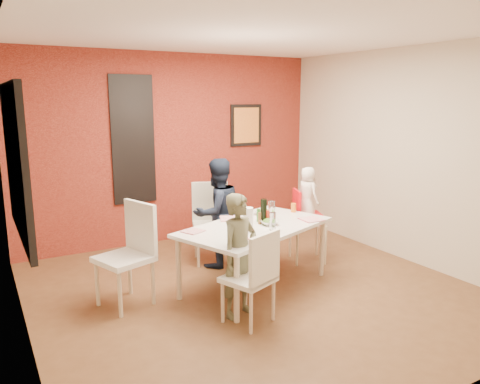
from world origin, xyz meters
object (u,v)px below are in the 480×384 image
dining_table (255,231)px  chair_far (211,217)px  paper_towel_roll (248,219)px  high_chair (305,218)px  wine_bottle (264,211)px  child_near (240,256)px  child_far (217,213)px  chair_left (131,248)px  toddler (307,194)px  chair_near (255,273)px

dining_table → chair_far: 1.06m
dining_table → paper_towel_roll: 0.28m
high_chair → wine_bottle: (-0.86, -0.36, 0.28)m
chair_far → high_chair: (1.01, -0.65, 0.00)m
paper_towel_roll → high_chair: bearing=24.7°
dining_table → child_near: 0.71m
high_chair → child_far: bearing=90.8°
chair_far → wine_bottle: 1.06m
paper_towel_roll → child_near: bearing=-129.6°
chair_left → toddler: bearing=74.0°
chair_left → child_near: 1.14m
wine_bottle → chair_left: bearing=170.7°
dining_table → child_far: bearing=93.6°
high_chair → child_near: size_ratio=0.78×
chair_far → chair_left: (-1.28, -0.77, 0.02)m
chair_near → high_chair: (1.45, 1.16, 0.06)m
dining_table → chair_near: (-0.46, -0.75, -0.14)m
dining_table → child_far: child_far is taller
chair_near → dining_table: bearing=-141.9°
wine_bottle → toddler: bearing=21.7°
child_far → high_chair: bearing=150.5°
child_far → paper_towel_roll: (-0.12, -0.94, 0.15)m
high_chair → child_near: 1.75m
dining_table → high_chair: 1.08m
chair_near → wine_bottle: 1.05m
wine_bottle → chair_far: bearing=98.8°
dining_table → toddler: toddler is taller
high_chair → toddler: bearing=-106.5°
child_far → wine_bottle: (0.19, -0.77, 0.17)m
dining_table → wine_bottle: bearing=17.0°
chair_near → wine_bottle: size_ratio=3.30×
child_near → toddler: size_ratio=1.79×
chair_near → toddler: size_ratio=1.33×
chair_near → high_chair: high_chair is taller
chair_far → child_far: (-0.03, -0.24, 0.12)m
dining_table → child_near: (-0.49, -0.52, -0.04)m
dining_table → wine_bottle: 0.24m
chair_far → chair_left: 1.50m
child_far → child_near: bearing=63.3°
chair_left → toddler: 2.34m
chair_left → child_far: child_far is taller
chair_far → chair_left: size_ratio=0.97×
child_far → dining_table: bearing=85.2°
wine_bottle → paper_towel_roll: bearing=-150.8°
chair_near → paper_towel_roll: paper_towel_roll is taller
child_near → paper_towel_roll: bearing=31.4°
chair_far → child_near: 1.64m
chair_near → chair_far: 1.86m
dining_table → toddler: size_ratio=2.84×
child_near → toddler: (1.50, 0.91, 0.29)m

